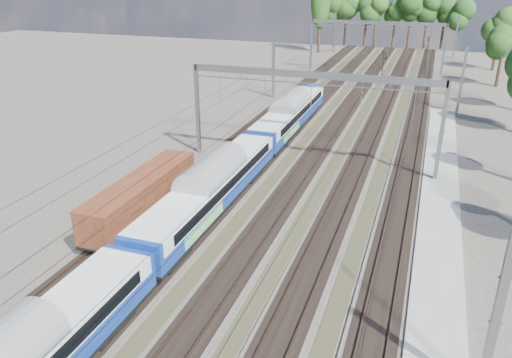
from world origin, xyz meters
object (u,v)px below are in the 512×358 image
(emu_train, at_px, (210,184))
(signal_far, at_px, (427,49))
(freight_boxcar, at_px, (142,196))
(signal_near, at_px, (383,63))
(worker, at_px, (386,57))

(emu_train, height_order, signal_far, signal_far)
(freight_boxcar, bearing_deg, emu_train, 26.18)
(signal_near, relative_size, signal_far, 0.88)
(emu_train, xyz_separation_m, signal_near, (6.94, 52.10, 0.72))
(emu_train, bearing_deg, signal_far, 78.90)
(signal_near, bearing_deg, freight_boxcar, -93.69)
(worker, bearing_deg, signal_near, -166.98)
(freight_boxcar, bearing_deg, signal_near, 78.11)
(worker, xyz_separation_m, signal_near, (1.55, -22.60, 2.50))
(signal_far, bearing_deg, emu_train, -110.64)
(freight_boxcar, relative_size, worker, 7.27)
(emu_train, relative_size, signal_far, 10.81)
(worker, bearing_deg, freight_boxcar, -178.23)
(freight_boxcar, xyz_separation_m, signal_far, (17.71, 69.51, 1.83))
(emu_train, height_order, signal_near, signal_near)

